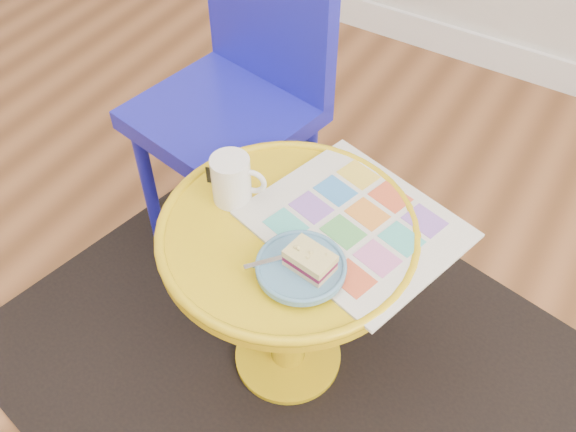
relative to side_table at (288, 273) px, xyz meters
The scene contains 9 objects.
room_walls 1.38m from the side_table, 160.67° to the left, with size 4.00×4.00×4.00m.
rug 0.34m from the side_table, ahead, with size 1.30×1.10×0.01m, color black.
side_table is the anchor object (origin of this frame).
chair 0.48m from the side_table, 135.42° to the left, with size 0.44×0.44×0.85m.
newspaper 0.19m from the side_table, 37.04° to the left, with size 0.37×0.32×0.01m, color silver.
mug 0.23m from the side_table, behind, with size 0.11×0.08×0.10m.
plate 0.19m from the side_table, 45.95° to the right, with size 0.16×0.16×0.02m.
cake_slice 0.21m from the side_table, 38.79° to the right, with size 0.09×0.07×0.04m.
fork 0.18m from the side_table, 60.81° to the right, with size 0.10×0.12×0.00m.
Camera 1 is at (0.70, -0.14, 1.40)m, focal length 40.00 mm.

